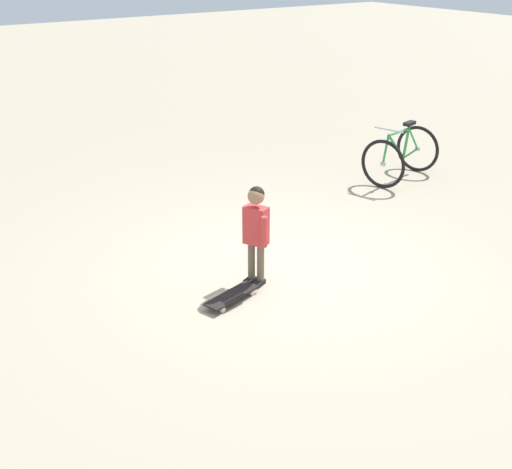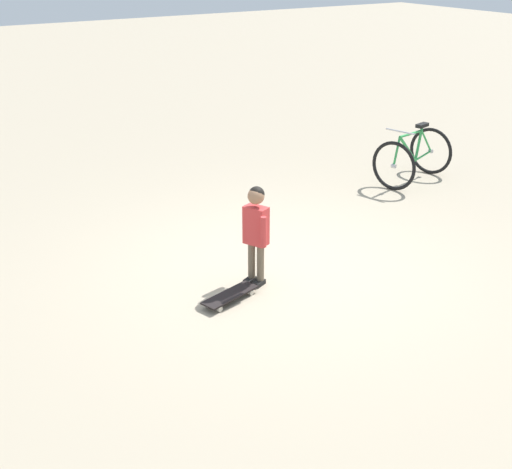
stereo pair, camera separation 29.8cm
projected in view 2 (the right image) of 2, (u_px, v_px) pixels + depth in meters
ground_plane at (285, 266)px, 7.50m from camera, size 50.00×50.00×0.00m
child_person at (256, 225)px, 6.88m from camera, size 0.25×0.41×1.06m
skateboard at (230, 295)px, 6.77m from camera, size 0.67×0.36×0.07m
bicycle_near at (413, 157)px, 9.99m from camera, size 1.22×0.96×0.85m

